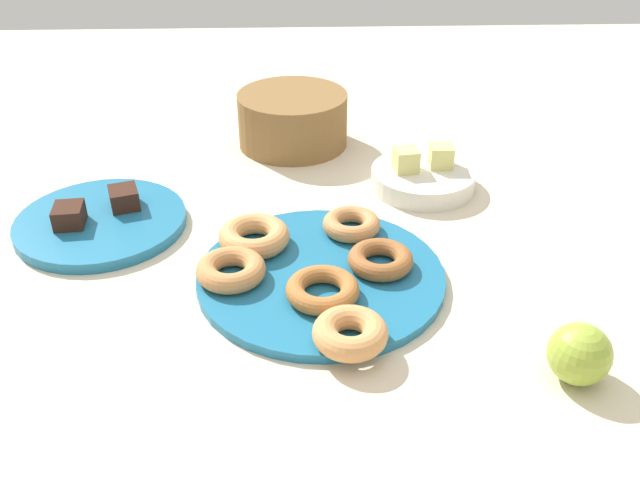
{
  "coord_description": "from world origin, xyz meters",
  "views": [
    {
      "loc": [
        -0.03,
        -0.73,
        0.53
      ],
      "look_at": [
        0.0,
        0.03,
        0.04
      ],
      "focal_mm": 38.76,
      "sensor_mm": 36.0,
      "label": 1
    }
  ],
  "objects": [
    {
      "name": "ground_plane",
      "position": [
        0.0,
        0.0,
        0.0
      ],
      "size": [
        2.4,
        2.4,
        0.0
      ],
      "primitive_type": "plane",
      "color": "beige"
    },
    {
      "name": "donut_plate",
      "position": [
        0.0,
        0.0,
        0.01
      ],
      "size": [
        0.32,
        0.32,
        0.01
      ],
      "primitive_type": "cylinder",
      "color": "#1E6B93",
      "rests_on": "ground_plane"
    },
    {
      "name": "donut_0",
      "position": [
        -0.09,
        0.07,
        0.03
      ],
      "size": [
        0.13,
        0.13,
        0.03
      ],
      "primitive_type": "torus",
      "rotation": [
        0.0,
        0.0,
        4.19
      ],
      "color": "tan",
      "rests_on": "donut_plate"
    },
    {
      "name": "donut_1",
      "position": [
        0.03,
        -0.14,
        0.03
      ],
      "size": [
        0.12,
        0.12,
        0.03
      ],
      "primitive_type": "torus",
      "rotation": [
        0.0,
        0.0,
        0.77
      ],
      "color": "tan",
      "rests_on": "donut_plate"
    },
    {
      "name": "donut_2",
      "position": [
        -0.0,
        -0.05,
        0.02
      ],
      "size": [
        0.09,
        0.09,
        0.02
      ],
      "primitive_type": "torus",
      "rotation": [
        0.0,
        0.0,
        4.66
      ],
      "color": "#AD6B33",
      "rests_on": "donut_plate"
    },
    {
      "name": "donut_3",
      "position": [
        0.05,
        0.1,
        0.02
      ],
      "size": [
        0.11,
        0.11,
        0.02
      ],
      "primitive_type": "torus",
      "rotation": [
        0.0,
        0.0,
        4.04
      ],
      "color": "#C6844C",
      "rests_on": "donut_plate"
    },
    {
      "name": "donut_4",
      "position": [
        -0.11,
        -0.01,
        0.03
      ],
      "size": [
        0.11,
        0.11,
        0.03
      ],
      "primitive_type": "torus",
      "rotation": [
        0.0,
        0.0,
        5.97
      ],
      "color": "#C6844C",
      "rests_on": "donut_plate"
    },
    {
      "name": "donut_5",
      "position": [
        0.08,
        0.01,
        0.02
      ],
      "size": [
        0.11,
        0.11,
        0.02
      ],
      "primitive_type": "torus",
      "rotation": [
        0.0,
        0.0,
        4.32
      ],
      "color": "#995B2D",
      "rests_on": "donut_plate"
    },
    {
      "name": "cake_plate",
      "position": [
        -0.32,
        0.14,
        0.01
      ],
      "size": [
        0.25,
        0.25,
        0.02
      ],
      "primitive_type": "cylinder",
      "color": "#1E6B93",
      "rests_on": "ground_plane"
    },
    {
      "name": "brownie_near",
      "position": [
        -0.35,
        0.13,
        0.03
      ],
      "size": [
        0.04,
        0.05,
        0.03
      ],
      "primitive_type": "cube",
      "rotation": [
        0.0,
        0.0,
        0.1
      ],
      "color": "#381E14",
      "rests_on": "cake_plate"
    },
    {
      "name": "brownie_far",
      "position": [
        -0.29,
        0.18,
        0.03
      ],
      "size": [
        0.05,
        0.06,
        0.03
      ],
      "primitive_type": "cube",
      "rotation": [
        0.0,
        0.0,
        0.31
      ],
      "color": "#381E14",
      "rests_on": "cake_plate"
    },
    {
      "name": "basket",
      "position": [
        -0.03,
        0.43,
        0.05
      ],
      "size": [
        0.26,
        0.26,
        0.09
      ],
      "primitive_type": "cylinder",
      "rotation": [
        0.0,
        0.0,
        5.88
      ],
      "color": "brown",
      "rests_on": "ground_plane"
    },
    {
      "name": "fruit_bowl",
      "position": [
        0.17,
        0.25,
        0.02
      ],
      "size": [
        0.17,
        0.17,
        0.03
      ],
      "primitive_type": "cylinder",
      "color": "silver",
      "rests_on": "ground_plane"
    },
    {
      "name": "melon_chunk_left",
      "position": [
        0.14,
        0.25,
        0.05
      ],
      "size": [
        0.04,
        0.04,
        0.04
      ],
      "primitive_type": "cube",
      "rotation": [
        0.0,
        0.0,
        0.14
      ],
      "color": "#DBD67A",
      "rests_on": "fruit_bowl"
    },
    {
      "name": "melon_chunk_right",
      "position": [
        0.2,
        0.26,
        0.05
      ],
      "size": [
        0.04,
        0.04,
        0.04
      ],
      "primitive_type": "cube",
      "rotation": [
        0.0,
        0.0,
        -0.04
      ],
      "color": "#DBD67A",
      "rests_on": "fruit_bowl"
    },
    {
      "name": "apple",
      "position": [
        0.27,
        -0.19,
        0.03
      ],
      "size": [
        0.07,
        0.07,
        0.07
      ],
      "primitive_type": "sphere",
      "color": "#93AD38",
      "rests_on": "ground_plane"
    }
  ]
}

